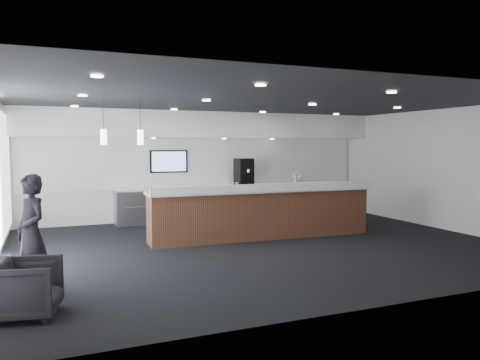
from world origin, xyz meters
name	(u,v)px	position (x,y,z in m)	size (l,w,h in m)	color
ground	(261,245)	(0.00, 0.00, 0.00)	(10.00, 10.00, 0.00)	black
ceiling	(262,101)	(0.00, 0.00, 3.00)	(10.00, 8.00, 0.02)	black
back_wall	(202,166)	(0.00, 4.00, 1.50)	(10.00, 0.02, 3.00)	white
right_wall	(444,169)	(5.00, 0.00, 1.50)	(0.02, 8.00, 3.00)	white
soffit_bulkhead	(207,125)	(0.00, 3.55, 2.65)	(10.00, 0.90, 0.70)	white
alcove_panel	(203,163)	(0.00, 3.97, 1.60)	(9.80, 0.06, 1.40)	white
back_credenza	(206,203)	(0.00, 3.64, 0.48)	(5.06, 0.66, 0.95)	#93969B
wall_tv	(169,161)	(-1.00, 3.91, 1.65)	(1.05, 0.08, 0.62)	black
pendant_left	(138,138)	(-2.40, 0.80, 2.25)	(0.12, 0.12, 0.30)	#FFEDC6
pendant_right	(102,137)	(-3.10, 0.80, 2.25)	(0.12, 0.12, 0.30)	#FFEDC6
ceiling_can_lights	(262,103)	(0.00, 0.00, 2.97)	(7.00, 5.00, 0.02)	silver
service_counter	(262,213)	(0.34, 0.70, 0.58)	(5.20, 1.07, 1.49)	#4A2418
coffee_machine	(244,172)	(1.13, 3.63, 1.33)	(0.45, 0.58, 0.77)	black
info_sign_left	(226,182)	(0.57, 3.56, 1.06)	(0.16, 0.02, 0.22)	white
info_sign_right	(248,181)	(1.21, 3.52, 1.06)	(0.17, 0.02, 0.23)	white
armchair	(26,289)	(-4.40, -2.64, 0.35)	(0.76, 0.78, 0.71)	black
lounge_guest	(31,233)	(-4.36, -1.52, 0.84)	(0.61, 0.40, 1.68)	black
cup_0	(259,183)	(1.59, 3.56, 1.00)	(0.10, 0.10, 0.09)	white
cup_1	(255,183)	(1.45, 3.56, 1.00)	(0.10, 0.10, 0.09)	white
cup_2	(250,183)	(1.31, 3.56, 1.00)	(0.10, 0.10, 0.09)	white
cup_3	(246,183)	(1.17, 3.56, 1.00)	(0.10, 0.10, 0.09)	white
cup_4	(241,184)	(1.03, 3.56, 1.00)	(0.10, 0.10, 0.09)	white
cup_5	(237,184)	(0.89, 3.56, 1.00)	(0.10, 0.10, 0.09)	white
cup_6	(232,184)	(0.75, 3.56, 1.00)	(0.10, 0.10, 0.09)	white
cup_7	(228,184)	(0.61, 3.56, 1.00)	(0.10, 0.10, 0.09)	white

